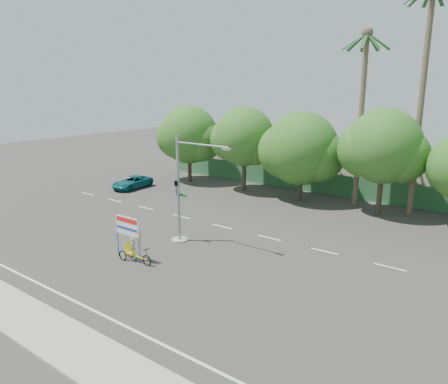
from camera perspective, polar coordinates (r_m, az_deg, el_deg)
The scene contains 14 objects.
ground at distance 25.03m, azimuth -7.88°, elevation -10.00°, with size 120.00×120.00×0.00m, color #33302D.
sidewalk_near at distance 21.01m, azimuth -23.05°, elevation -15.83°, with size 50.00×2.40×0.12m, color gray.
fence at distance 41.91m, azimuth 13.28°, elevation 1.03°, with size 38.00×0.08×2.00m, color #336B3D.
building_left at distance 50.25m, azimuth 5.02°, elevation 4.63°, with size 12.00×8.00×4.00m, color beige.
building_right at distance 43.61m, azimuth 25.43°, elevation 1.62°, with size 14.00×8.00×3.60m, color beige.
tree_far_left at distance 45.94m, azimuth -4.63°, elevation 7.24°, with size 7.14×6.00×7.96m.
tree_left at distance 41.59m, azimuth 2.64°, elevation 6.98°, with size 6.66×5.60×8.07m.
tree_center at distance 38.61m, azimuth 9.99°, elevation 5.35°, with size 7.62×6.40×7.85m.
tree_right at distance 35.88m, azimuth 20.05°, elevation 5.32°, with size 6.90×5.80×8.36m.
palm_tall at distance 36.46m, azimuth 24.63°, elevation 13.30°, with size 3.73×3.79×17.45m.
palm_short at distance 37.77m, azimuth 17.61°, elevation 11.44°, with size 3.73×3.79×14.45m.
traffic_signal at distance 28.21m, azimuth -5.53°, elevation -0.87°, with size 4.72×1.10×7.00m.
trike_billboard at distance 26.14m, azimuth -12.03°, elevation -6.48°, with size 2.83×0.65×2.78m.
pickup_truck at distance 44.18m, azimuth -11.90°, elevation 1.25°, with size 2.03×4.39×1.22m, color #0D575F.
Camera 1 is at (16.39, -15.98, 10.11)m, focal length 35.00 mm.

